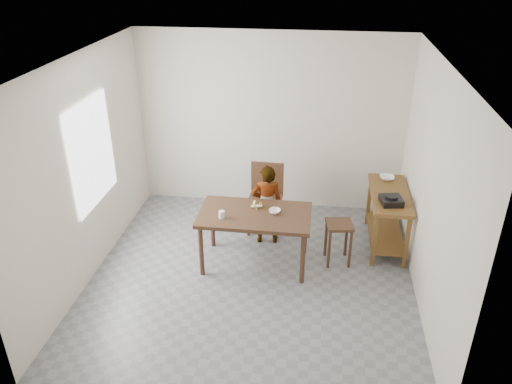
# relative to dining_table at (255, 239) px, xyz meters

# --- Properties ---
(floor) EXTENTS (4.00, 4.00, 0.04)m
(floor) POSITION_rel_dining_table_xyz_m (0.00, -0.30, -0.40)
(floor) COLOR slate
(floor) RESTS_ON ground
(ceiling) EXTENTS (4.00, 4.00, 0.04)m
(ceiling) POSITION_rel_dining_table_xyz_m (0.00, -0.30, 2.35)
(ceiling) COLOR white
(ceiling) RESTS_ON wall_back
(wall_back) EXTENTS (4.00, 0.04, 2.70)m
(wall_back) POSITION_rel_dining_table_xyz_m (0.00, 1.72, 0.98)
(wall_back) COLOR beige
(wall_back) RESTS_ON ground
(wall_front) EXTENTS (4.00, 0.04, 2.70)m
(wall_front) POSITION_rel_dining_table_xyz_m (0.00, -2.32, 0.98)
(wall_front) COLOR beige
(wall_front) RESTS_ON ground
(wall_left) EXTENTS (0.04, 4.00, 2.70)m
(wall_left) POSITION_rel_dining_table_xyz_m (-2.02, -0.30, 0.98)
(wall_left) COLOR beige
(wall_left) RESTS_ON ground
(wall_right) EXTENTS (0.04, 4.00, 2.70)m
(wall_right) POSITION_rel_dining_table_xyz_m (2.02, -0.30, 0.98)
(wall_right) COLOR beige
(wall_right) RESTS_ON ground
(window_pane) EXTENTS (0.02, 1.10, 1.30)m
(window_pane) POSITION_rel_dining_table_xyz_m (-1.97, -0.10, 1.12)
(window_pane) COLOR white
(window_pane) RESTS_ON wall_left
(dining_table) EXTENTS (1.40, 0.80, 0.75)m
(dining_table) POSITION_rel_dining_table_xyz_m (0.00, 0.00, 0.00)
(dining_table) COLOR #412718
(dining_table) RESTS_ON floor
(prep_counter) EXTENTS (0.50, 1.20, 0.80)m
(prep_counter) POSITION_rel_dining_table_xyz_m (1.72, 0.70, 0.03)
(prep_counter) COLOR brown
(prep_counter) RESTS_ON floor
(child) EXTENTS (0.46, 0.34, 1.16)m
(child) POSITION_rel_dining_table_xyz_m (0.09, 0.55, 0.20)
(child) COLOR white
(child) RESTS_ON floor
(dining_chair) EXTENTS (0.49, 0.49, 0.97)m
(dining_chair) POSITION_rel_dining_table_xyz_m (0.02, 0.86, 0.11)
(dining_chair) COLOR #412718
(dining_chair) RESTS_ON floor
(stool) EXTENTS (0.38, 0.38, 0.58)m
(stool) POSITION_rel_dining_table_xyz_m (1.06, 0.18, -0.08)
(stool) COLOR #412718
(stool) RESTS_ON floor
(glass_tumbler) EXTENTS (0.10, 0.10, 0.09)m
(glass_tumbler) POSITION_rel_dining_table_xyz_m (-0.39, -0.16, 0.42)
(glass_tumbler) COLOR white
(glass_tumbler) RESTS_ON dining_table
(small_bowl) EXTENTS (0.16, 0.16, 0.05)m
(small_bowl) POSITION_rel_dining_table_xyz_m (0.24, 0.05, 0.40)
(small_bowl) COLOR white
(small_bowl) RESTS_ON dining_table
(banana) EXTENTS (0.18, 0.13, 0.06)m
(banana) POSITION_rel_dining_table_xyz_m (0.00, 0.15, 0.40)
(banana) COLOR #E3BC53
(banana) RESTS_ON dining_table
(serving_bowl) EXTENTS (0.21, 0.21, 0.05)m
(serving_bowl) POSITION_rel_dining_table_xyz_m (1.71, 1.12, 0.45)
(serving_bowl) COLOR white
(serving_bowl) RESTS_ON prep_counter
(gas_burner) EXTENTS (0.31, 0.31, 0.09)m
(gas_burner) POSITION_rel_dining_table_xyz_m (1.70, 0.40, 0.47)
(gas_burner) COLOR black
(gas_burner) RESTS_ON prep_counter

